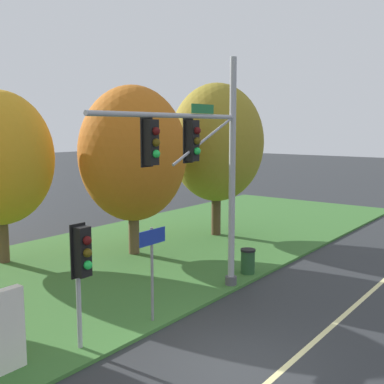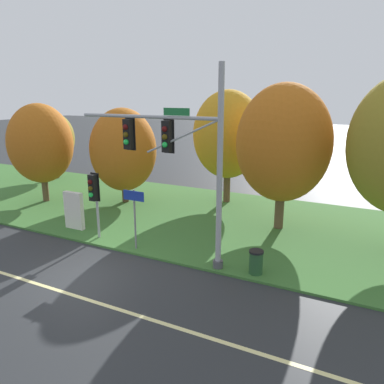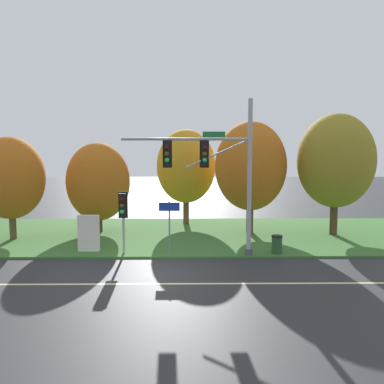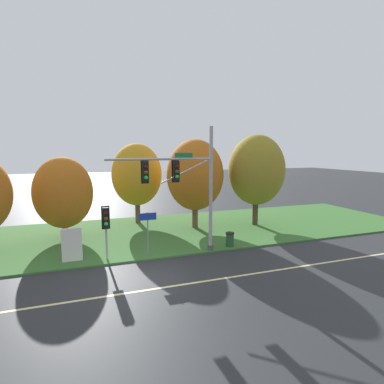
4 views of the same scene
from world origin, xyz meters
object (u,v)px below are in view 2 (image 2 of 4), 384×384
object	(u,v)px
info_kiosk	(74,211)
tree_mid_verge	(228,135)
traffic_signal_mast	(180,153)
pedestrian_signal_near_kerb	(94,192)
tree_left_of_mast	(41,144)
tree_behind_signpost	(123,150)
tree_tall_centre	(283,143)
tree_nearest_road	(54,138)
route_sign_post	(134,209)
trash_bin	(256,262)

from	to	relation	value
info_kiosk	tree_mid_verge	bearing A→B (deg)	57.99
traffic_signal_mast	pedestrian_signal_near_kerb	xyz separation A→B (m)	(-4.68, 0.25, -2.14)
traffic_signal_mast	tree_left_of_mast	distance (m)	12.50
tree_behind_signpost	tree_tall_centre	distance (m)	9.92
tree_nearest_road	tree_behind_signpost	size ratio (longest dim) A/B	0.90
tree_tall_centre	info_kiosk	distance (m)	10.91
route_sign_post	tree_nearest_road	size ratio (longest dim) A/B	0.51
tree_behind_signpost	tree_mid_verge	xyz separation A→B (m)	(5.70, 2.94, 0.92)
tree_left_of_mast	tree_mid_verge	world-z (taller)	tree_mid_verge
tree_tall_centre	info_kiosk	xyz separation A→B (m)	(-9.20, -4.79, -3.37)
route_sign_post	tree_left_of_mast	size ratio (longest dim) A/B	0.44
tree_nearest_road	trash_bin	bearing A→B (deg)	-24.34
route_sign_post	tree_left_of_mast	world-z (taller)	tree_left_of_mast
tree_mid_verge	trash_bin	bearing A→B (deg)	-61.79
tree_behind_signpost	tree_tall_centre	size ratio (longest dim) A/B	0.81
pedestrian_signal_near_kerb	tree_nearest_road	bearing A→B (deg)	143.07
route_sign_post	tree_mid_verge	size ratio (longest dim) A/B	0.39
traffic_signal_mast	tree_tall_centre	size ratio (longest dim) A/B	1.07
tree_left_of_mast	pedestrian_signal_near_kerb	bearing A→B (deg)	-26.23
pedestrian_signal_near_kerb	info_kiosk	xyz separation A→B (m)	(-1.89, 0.56, -1.35)
tree_tall_centre	trash_bin	xyz separation A→B (m)	(0.49, -5.40, -3.84)
tree_nearest_road	tree_behind_signpost	world-z (taller)	tree_behind_signpost
traffic_signal_mast	tree_behind_signpost	size ratio (longest dim) A/B	1.32
traffic_signal_mast	tree_mid_verge	xyz separation A→B (m)	(-1.52, 8.88, -0.21)
pedestrian_signal_near_kerb	tree_nearest_road	xyz separation A→B (m)	(-11.65, 8.75, 0.94)
traffic_signal_mast	tree_behind_signpost	bearing A→B (deg)	140.59
tree_nearest_road	tree_tall_centre	distance (m)	19.30
tree_left_of_mast	tree_behind_signpost	xyz separation A→B (m)	(4.66, 2.14, -0.36)
tree_tall_centre	trash_bin	bearing A→B (deg)	-84.77
route_sign_post	tree_behind_signpost	size ratio (longest dim) A/B	0.46
pedestrian_signal_near_kerb	info_kiosk	distance (m)	2.38
route_sign_post	trash_bin	bearing A→B (deg)	1.17
route_sign_post	info_kiosk	world-z (taller)	route_sign_post
route_sign_post	pedestrian_signal_near_kerb	bearing A→B (deg)	176.11
traffic_signal_mast	trash_bin	bearing A→B (deg)	3.67
tree_behind_signpost	tree_mid_verge	size ratio (longest dim) A/B	0.85
tree_left_of_mast	trash_bin	size ratio (longest dim) A/B	6.57
route_sign_post	tree_mid_verge	xyz separation A→B (m)	(0.80, 8.79, 2.40)
tree_nearest_road	tree_tall_centre	xyz separation A→B (m)	(18.96, -3.40, 1.09)
tree_behind_signpost	info_kiosk	size ratio (longest dim) A/B	3.08
traffic_signal_mast	tree_nearest_road	distance (m)	18.68
route_sign_post	tree_mid_verge	bearing A→B (deg)	84.77
tree_tall_centre	tree_left_of_mast	bearing A→B (deg)	-172.94
route_sign_post	tree_nearest_road	xyz separation A→B (m)	(-14.00, 8.91, 1.41)
tree_nearest_road	tree_mid_verge	size ratio (longest dim) A/B	0.76
pedestrian_signal_near_kerb	info_kiosk	world-z (taller)	pedestrian_signal_near_kerb
tree_left_of_mast	info_kiosk	xyz separation A→B (m)	(5.32, -2.99, -2.71)
tree_behind_signpost	trash_bin	world-z (taller)	tree_behind_signpost
tree_behind_signpost	tree_nearest_road	bearing A→B (deg)	161.38
tree_nearest_road	route_sign_post	bearing A→B (deg)	-32.48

